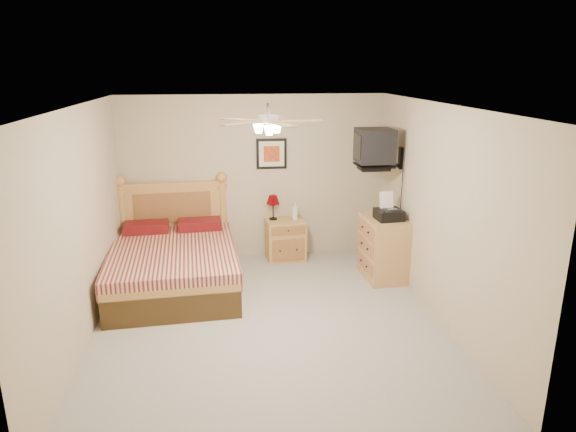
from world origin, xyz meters
The scene contains 17 objects.
floor centered at (0.00, 0.00, 0.00)m, with size 4.50×4.50×0.00m, color gray.
ceiling centered at (0.00, 0.00, 2.50)m, with size 4.00×4.50×0.04m, color white.
wall_back centered at (0.00, 2.25, 1.25)m, with size 4.00×0.04×2.50m, color tan.
wall_front centered at (0.00, -2.25, 1.25)m, with size 4.00×0.04×2.50m, color tan.
wall_left centered at (-2.00, 0.00, 1.25)m, with size 0.04×4.50×2.50m, color tan.
wall_right centered at (2.00, 0.00, 1.25)m, with size 0.04×4.50×2.50m, color tan.
bed centered at (-1.17, 1.12, 0.68)m, with size 1.61×2.11×1.37m, color #C28D3A, non-canonical shape.
nightstand centered at (0.45, 2.00, 0.31)m, with size 0.58×0.44×0.63m, color #A77B41.
table_lamp centered at (0.27, 2.07, 0.82)m, with size 0.21×0.21×0.38m, color #610207, non-canonical shape.
lotion_bottle centered at (0.61, 2.03, 0.76)m, with size 0.10×0.10×0.27m, color silver.
framed_picture centered at (0.27, 2.23, 1.62)m, with size 0.46×0.04×0.46m, color black.
dresser centered at (1.73, 1.11, 0.44)m, with size 0.52×0.75×0.88m, color tan.
fax_machine centered at (1.75, 1.03, 1.07)m, with size 0.35×0.37×0.37m, color black, non-canonical shape.
magazine_lower centered at (1.67, 1.35, 0.89)m, with size 0.17×0.23×0.02m, color #C3B39A.
magazine_upper centered at (1.67, 1.35, 0.92)m, with size 0.21×0.29×0.02m, color gray.
wall_tv centered at (1.75, 1.34, 1.81)m, with size 0.56×0.46×0.58m, color black, non-canonical shape.
ceiling_fan centered at (0.00, -0.20, 2.36)m, with size 1.14×1.14×0.28m, color silver, non-canonical shape.
Camera 1 is at (-0.48, -5.44, 2.91)m, focal length 32.00 mm.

